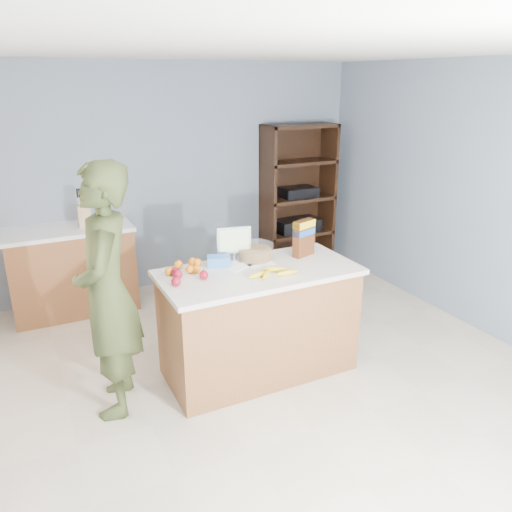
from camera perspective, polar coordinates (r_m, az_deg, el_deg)
name	(u,v)px	position (r m, az deg, el deg)	size (l,w,h in m)	color
floor	(276,388)	(4.08, 2.25, -14.86)	(4.50, 5.00, 0.02)	beige
walls	(279,181)	(3.43, 2.62, 8.53)	(4.52, 5.02, 2.51)	gray
counter_peninsula	(259,325)	(4.10, 0.31, -7.94)	(1.56, 0.76, 0.90)	brown
back_cabinet	(73,269)	(5.49, -20.22, -1.45)	(1.24, 0.62, 0.90)	brown
shelving_unit	(296,200)	(6.34, 4.58, 6.38)	(0.90, 0.40, 1.80)	black
person	(107,293)	(3.61, -16.63, -4.02)	(0.66, 0.44, 1.82)	#38421F
knife_block	(84,215)	(5.31, -19.05, 4.45)	(0.12, 0.10, 0.31)	tan
envelopes	(251,266)	(3.98, -0.63, -1.09)	(0.42, 0.19, 0.00)	white
bananas	(272,273)	(3.79, 1.79, -1.92)	(0.40, 0.20, 0.04)	yellow
apples	(183,276)	(3.73, -8.31, -2.23)	(0.29, 0.26, 0.07)	maroon
oranges	(186,267)	(3.91, -8.05, -1.24)	(0.32, 0.24, 0.07)	orange
blue_carton	(219,261)	(3.98, -4.29, -0.58)	(0.18, 0.12, 0.08)	blue
salad_bowl	(255,252)	(4.11, -0.11, 0.42)	(0.30, 0.30, 0.13)	#267219
tv	(234,241)	(4.07, -2.55, 1.70)	(0.28, 0.12, 0.28)	silver
cereal_box	(304,235)	(4.18, 5.50, 2.37)	(0.22, 0.14, 0.31)	#592B14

